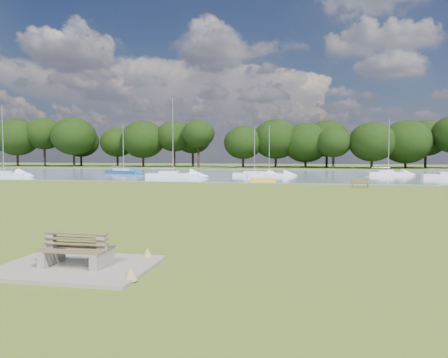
% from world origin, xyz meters
% --- Properties ---
extents(ground, '(220.00, 220.00, 0.00)m').
position_xyz_m(ground, '(0.00, 0.00, 0.00)').
color(ground, brown).
extents(river, '(220.00, 40.00, 0.10)m').
position_xyz_m(river, '(0.00, 42.00, 0.00)').
color(river, gray).
rests_on(river, ground).
extents(far_bank, '(220.00, 20.00, 0.40)m').
position_xyz_m(far_bank, '(0.00, 72.00, 0.00)').
color(far_bank, '#4C6626').
rests_on(far_bank, ground).
extents(concrete_pad, '(4.20, 3.20, 0.10)m').
position_xyz_m(concrete_pad, '(0.00, -14.00, 0.05)').
color(concrete_pad, gray).
rests_on(concrete_pad, ground).
extents(bench_pair, '(1.86, 1.10, 1.00)m').
position_xyz_m(bench_pair, '(-0.00, -14.00, 0.51)').
color(bench_pair, gray).
rests_on(bench_pair, concrete_pad).
extents(riverbank_bench, '(1.59, 0.50, 0.97)m').
position_xyz_m(riverbank_bench, '(11.08, 17.59, 0.49)').
color(riverbank_bench, brown).
rests_on(riverbank_bench, ground).
extents(kayak, '(2.90, 1.27, 0.28)m').
position_xyz_m(kayak, '(1.07, 25.62, 0.19)').
color(kayak, '#E7A213').
rests_on(kayak, river).
extents(tree_line, '(138.30, 9.38, 11.35)m').
position_xyz_m(tree_line, '(-2.26, 68.00, 6.74)').
color(tree_line, black).
rests_on(tree_line, far_bank).
extents(sailboat_0, '(6.30, 3.13, 8.03)m').
position_xyz_m(sailboat_0, '(17.37, 40.60, 0.53)').
color(sailboat_0, silver).
rests_on(sailboat_0, river).
extents(sailboat_1, '(6.97, 2.03, 9.67)m').
position_xyz_m(sailboat_1, '(-34.28, 26.95, 0.54)').
color(sailboat_1, silver).
rests_on(sailboat_1, river).
extents(sailboat_2, '(6.25, 3.13, 7.08)m').
position_xyz_m(sailboat_2, '(0.81, 35.37, 0.44)').
color(sailboat_2, silver).
rests_on(sailboat_2, river).
extents(sailboat_3, '(7.27, 2.96, 10.45)m').
position_xyz_m(sailboat_3, '(-11.47, 30.32, 0.57)').
color(sailboat_3, silver).
rests_on(sailboat_3, river).
extents(sailboat_4, '(5.95, 1.82, 6.77)m').
position_xyz_m(sailboat_4, '(-1.21, 35.22, 0.45)').
color(sailboat_4, silver).
rests_on(sailboat_4, river).
extents(sailboat_6, '(6.87, 4.47, 7.57)m').
position_xyz_m(sailboat_6, '(-22.24, 38.75, 0.51)').
color(sailboat_6, navy).
rests_on(sailboat_6, river).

